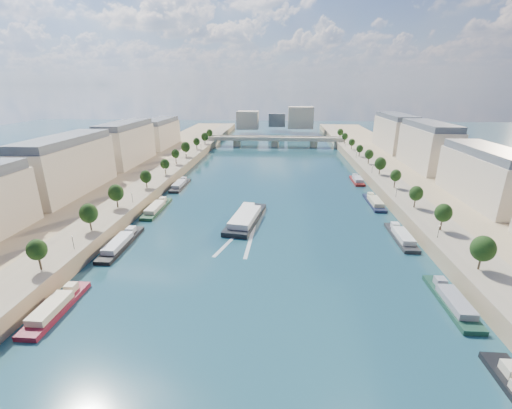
# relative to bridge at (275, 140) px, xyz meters

# --- Properties ---
(ground) EXTENTS (700.00, 700.00, 0.00)m
(ground) POSITION_rel_bridge_xyz_m (0.00, -133.50, -5.08)
(ground) COLOR #0B2D34
(ground) RESTS_ON ground
(quay_left) EXTENTS (44.00, 520.00, 5.00)m
(quay_left) POSITION_rel_bridge_xyz_m (-72.00, -133.50, -2.58)
(quay_left) COLOR #9E8460
(quay_left) RESTS_ON ground
(quay_right) EXTENTS (44.00, 520.00, 5.00)m
(quay_right) POSITION_rel_bridge_xyz_m (72.00, -133.50, -2.58)
(quay_right) COLOR #9E8460
(quay_right) RESTS_ON ground
(pave_left) EXTENTS (14.00, 520.00, 0.10)m
(pave_left) POSITION_rel_bridge_xyz_m (-57.00, -133.50, -0.03)
(pave_left) COLOR gray
(pave_left) RESTS_ON quay_left
(pave_right) EXTENTS (14.00, 520.00, 0.10)m
(pave_right) POSITION_rel_bridge_xyz_m (57.00, -133.50, -0.03)
(pave_right) COLOR gray
(pave_right) RESTS_ON quay_right
(trees_left) EXTENTS (4.80, 268.80, 8.26)m
(trees_left) POSITION_rel_bridge_xyz_m (-55.00, -131.50, 5.39)
(trees_left) COLOR #382B1E
(trees_left) RESTS_ON ground
(trees_right) EXTENTS (4.80, 268.80, 8.26)m
(trees_right) POSITION_rel_bridge_xyz_m (55.00, -123.50, 5.39)
(trees_right) COLOR #382B1E
(trees_right) RESTS_ON ground
(lamps_left) EXTENTS (0.36, 200.36, 4.28)m
(lamps_left) POSITION_rel_bridge_xyz_m (-52.50, -143.50, 2.70)
(lamps_left) COLOR black
(lamps_left) RESTS_ON ground
(lamps_right) EXTENTS (0.36, 200.36, 4.28)m
(lamps_right) POSITION_rel_bridge_xyz_m (52.50, -128.50, 2.70)
(lamps_right) COLOR black
(lamps_right) RESTS_ON ground
(buildings_left) EXTENTS (16.00, 226.00, 23.20)m
(buildings_left) POSITION_rel_bridge_xyz_m (-85.00, -121.50, 11.37)
(buildings_left) COLOR #BFAB93
(buildings_left) RESTS_ON ground
(buildings_right) EXTENTS (16.00, 226.00, 23.20)m
(buildings_right) POSITION_rel_bridge_xyz_m (85.00, -121.50, 11.37)
(buildings_right) COLOR #BFAB93
(buildings_right) RESTS_ON ground
(skyline) EXTENTS (79.00, 42.00, 22.00)m
(skyline) POSITION_rel_bridge_xyz_m (3.19, 86.02, 9.57)
(skyline) COLOR #BFAB93
(skyline) RESTS_ON ground
(bridge) EXTENTS (112.00, 12.00, 8.15)m
(bridge) POSITION_rel_bridge_xyz_m (0.00, 0.00, 0.00)
(bridge) COLOR #C1B79E
(bridge) RESTS_ON ground
(tour_barge) EXTENTS (14.06, 33.16, 4.36)m
(tour_barge) POSITION_rel_bridge_xyz_m (-7.82, -167.04, -3.79)
(tour_barge) COLOR black
(tour_barge) RESTS_ON ground
(wake) EXTENTS (11.59, 26.03, 0.04)m
(wake) POSITION_rel_bridge_xyz_m (-7.82, -183.53, -5.06)
(wake) COLOR silver
(wake) RESTS_ON ground
(moored_barges_left) EXTENTS (5.00, 159.21, 3.60)m
(moored_barges_left) POSITION_rel_bridge_xyz_m (-45.50, -189.56, -4.24)
(moored_barges_left) COLOR #1A243A
(moored_barges_left) RESTS_ON ground
(moored_barges_right) EXTENTS (5.00, 158.00, 3.60)m
(moored_barges_right) POSITION_rel_bridge_xyz_m (45.50, -182.34, -4.24)
(moored_barges_right) COLOR black
(moored_barges_right) RESTS_ON ground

